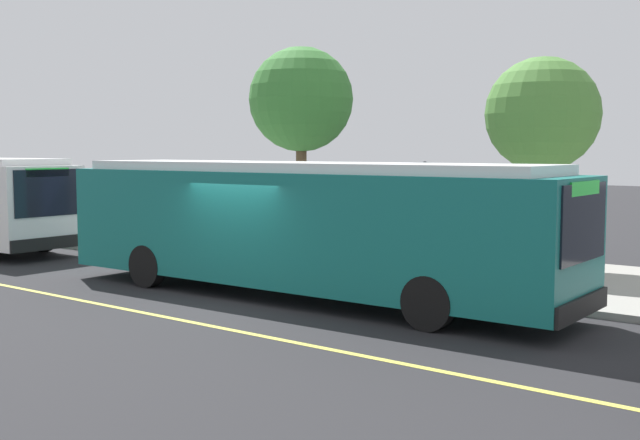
# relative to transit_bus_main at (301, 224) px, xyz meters

# --- Properties ---
(ground_plane) EXTENTS (120.00, 120.00, 0.00)m
(ground_plane) POSITION_rel_transit_bus_main_xyz_m (-0.80, -1.01, -1.62)
(ground_plane) COLOR #232326
(sidewalk_curb) EXTENTS (44.00, 6.40, 0.15)m
(sidewalk_curb) POSITION_rel_transit_bus_main_xyz_m (-0.80, 4.99, -1.54)
(sidewalk_curb) COLOR gray
(sidewalk_curb) RESTS_ON ground_plane
(lane_stripe_center) EXTENTS (36.00, 0.14, 0.01)m
(lane_stripe_center) POSITION_rel_transit_bus_main_xyz_m (-0.80, -3.21, -1.61)
(lane_stripe_center) COLOR #E0D64C
(lane_stripe_center) RESTS_ON ground_plane
(transit_bus_main) EXTENTS (12.38, 2.87, 2.95)m
(transit_bus_main) POSITION_rel_transit_bus_main_xyz_m (0.00, 0.00, 0.00)
(transit_bus_main) COLOR #146B66
(transit_bus_main) RESTS_ON ground_plane
(bus_shelter) EXTENTS (2.90, 1.60, 2.48)m
(bus_shelter) POSITION_rel_transit_bus_main_xyz_m (-1.54, 4.84, 0.30)
(bus_shelter) COLOR #333338
(bus_shelter) RESTS_ON sidewalk_curb
(waiting_bench) EXTENTS (1.60, 0.48, 0.95)m
(waiting_bench) POSITION_rel_transit_bus_main_xyz_m (-1.05, 4.83, -0.99)
(waiting_bench) COLOR brown
(waiting_bench) RESTS_ON sidewalk_curb
(route_sign_post) EXTENTS (0.44, 0.08, 2.80)m
(route_sign_post) POSITION_rel_transit_bus_main_xyz_m (1.47, 2.69, 0.34)
(route_sign_post) COLOR #333338
(route_sign_post) RESTS_ON sidewalk_curb
(pedestrian_commuter) EXTENTS (0.24, 0.40, 1.69)m
(pedestrian_commuter) POSITION_rel_transit_bus_main_xyz_m (-0.93, 2.74, -0.50)
(pedestrian_commuter) COLOR #282D47
(pedestrian_commuter) RESTS_ON sidewalk_curb
(street_tree_near_shelter) EXTENTS (2.93, 2.93, 5.45)m
(street_tree_near_shelter) POSITION_rel_transit_bus_main_xyz_m (2.71, 6.46, 2.48)
(street_tree_near_shelter) COLOR brown
(street_tree_near_shelter) RESTS_ON sidewalk_curb
(street_tree_upstreet) EXTENTS (3.50, 3.50, 6.49)m
(street_tree_upstreet) POSITION_rel_transit_bus_main_xyz_m (-6.14, 7.42, 3.25)
(street_tree_upstreet) COLOR brown
(street_tree_upstreet) RESTS_ON sidewalk_curb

